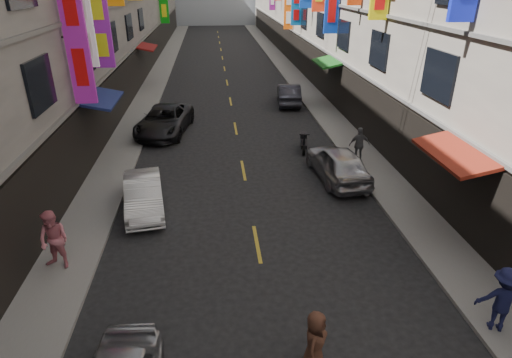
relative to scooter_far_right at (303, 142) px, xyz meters
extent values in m
cube|color=slate|center=(-9.23, 15.82, -0.38)|extent=(2.00, 90.00, 0.12)
cube|color=slate|center=(2.77, 15.82, -0.38)|extent=(2.00, 90.00, 0.12)
cube|color=black|center=(-10.18, 15.82, 1.06)|extent=(0.12, 85.50, 3.00)
cube|color=#66635E|center=(-10.17, 15.82, 2.76)|extent=(0.16, 90.00, 0.14)
cube|color=#66635E|center=(-10.17, 15.82, 5.96)|extent=(0.16, 90.00, 0.14)
cube|color=black|center=(3.72, 15.82, 1.06)|extent=(0.12, 85.50, 3.00)
cube|color=#66635E|center=(3.71, 15.82, 2.76)|extent=(0.16, 90.00, 0.14)
cube|color=#8F1A87|center=(-9.69, -2.00, 5.47)|extent=(0.88, 0.18, 5.25)
cylinder|color=black|center=(-9.74, -2.00, 5.47)|extent=(0.98, 0.08, 0.08)
cube|color=white|center=(-9.78, -0.11, 5.71)|extent=(0.70, 0.18, 3.46)
cylinder|color=black|center=(-9.83, -0.11, 5.71)|extent=(0.80, 0.08, 0.08)
cube|color=#7D198C|center=(-9.66, 2.05, 5.45)|extent=(0.94, 0.18, 3.83)
cylinder|color=black|center=(-9.71, 2.05, 5.45)|extent=(1.04, 0.08, 0.08)
cube|color=#0D5FA6|center=(3.22, 19.97, 5.20)|extent=(0.89, 0.18, 3.13)
cylinder|color=black|center=(3.27, 19.97, 5.20)|extent=(0.99, 0.08, 0.08)
cube|color=#EE5A0D|center=(3.23, 23.87, 4.81)|extent=(0.88, 0.18, 3.85)
cylinder|color=black|center=(3.28, 23.87, 4.81)|extent=(0.98, 0.08, 0.08)
cube|color=#0B790D|center=(-9.62, 33.71, 5.12)|extent=(1.02, 0.18, 4.96)
cylinder|color=black|center=(-9.67, 33.71, 5.12)|extent=(1.12, 0.08, 0.08)
cube|color=maroon|center=(3.07, -8.18, 2.56)|extent=(1.39, 3.20, 0.41)
cube|color=navy|center=(-9.53, -0.18, 2.56)|extent=(1.39, 3.20, 0.41)
cube|color=#154F16|center=(3.07, 7.82, 2.56)|extent=(1.39, 3.20, 0.41)
cube|color=maroon|center=(-9.53, 15.82, 2.56)|extent=(1.39, 3.20, 0.41)
cube|color=gold|center=(-3.23, -8.18, -0.44)|extent=(0.12, 2.20, 0.01)
cube|color=gold|center=(-3.23, -2.18, -0.44)|extent=(0.12, 2.20, 0.01)
cube|color=gold|center=(-3.23, 3.82, -0.44)|extent=(0.12, 2.20, 0.01)
cube|color=gold|center=(-3.23, 9.82, -0.44)|extent=(0.12, 2.20, 0.01)
cube|color=gold|center=(-3.23, 15.82, -0.44)|extent=(0.12, 2.20, 0.01)
cube|color=gold|center=(-3.23, 21.82, -0.44)|extent=(0.12, 2.20, 0.01)
cube|color=gold|center=(-3.23, 27.82, -0.44)|extent=(0.12, 2.20, 0.01)
cube|color=gold|center=(-3.23, 33.82, -0.44)|extent=(0.12, 2.20, 0.01)
cube|color=gold|center=(-3.23, 39.82, -0.44)|extent=(0.12, 2.20, 0.01)
cube|color=gold|center=(-3.23, 45.82, -0.44)|extent=(0.12, 2.20, 0.01)
cube|color=gold|center=(-3.23, 51.82, -0.44)|extent=(0.12, 2.20, 0.01)
cylinder|color=black|center=(-0.11, -0.67, -0.19)|extent=(0.20, 0.51, 0.50)
cylinder|color=black|center=(0.10, 0.61, -0.19)|extent=(0.20, 0.51, 0.50)
cube|color=black|center=(-0.01, -0.03, -0.04)|extent=(0.51, 1.33, 0.18)
cube|color=black|center=(0.04, 0.22, 0.31)|extent=(0.41, 0.59, 0.22)
cylinder|color=black|center=(-0.09, -0.57, 0.26)|extent=(0.14, 0.36, 0.88)
cylinder|color=black|center=(-0.09, -0.57, 0.61)|extent=(0.50, 0.14, 0.06)
imported|color=silver|center=(-7.23, -5.44, 0.19)|extent=(1.92, 4.02, 1.27)
imported|color=black|center=(-7.23, 3.46, 0.29)|extent=(3.30, 5.64, 1.47)
imported|color=#A3A2A7|center=(0.77, -3.52, 0.31)|extent=(2.16, 4.53, 1.49)
imported|color=#24242C|center=(0.77, 8.78, 0.25)|extent=(1.95, 4.36, 1.39)
imported|color=#D06E7B|center=(-9.29, -8.96, 0.62)|extent=(1.07, 0.90, 1.88)
imported|color=#16183E|center=(2.26, -12.63, 0.55)|extent=(1.27, 0.99, 1.75)
imported|color=#5A5A5C|center=(2.23, -1.93, 0.51)|extent=(0.98, 0.57, 1.66)
imported|color=#49291D|center=(-2.50, -13.31, 0.36)|extent=(0.85, 0.95, 1.61)
camera|label=1|loc=(-4.49, -20.03, 7.61)|focal=30.00mm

